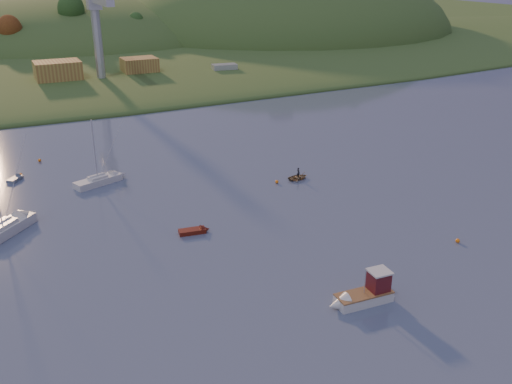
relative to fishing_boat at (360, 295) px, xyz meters
name	(u,v)px	position (x,y,z in m)	size (l,w,h in m)	color
ground	(404,380)	(-3.14, -10.43, -0.94)	(500.00, 500.00, 0.00)	#333C54
far_shore	(41,38)	(-3.14, 219.57, -0.94)	(620.00, 220.00, 1.50)	#26471C
shore_slope	(66,62)	(-3.14, 154.57, -0.94)	(640.00, 150.00, 7.00)	#26471C
hill_center	(74,43)	(6.86, 199.57, -0.94)	(140.00, 120.00, 36.00)	#26471C
hill_right	(282,35)	(91.86, 184.57, -0.94)	(150.00, 130.00, 60.00)	#26471C
hillside_trees	(57,54)	(-3.14, 174.57, -0.94)	(280.00, 50.00, 32.00)	#264A1A
wharf	(112,81)	(1.86, 111.57, 0.26)	(42.00, 16.00, 2.40)	slate
shed_west	(58,71)	(-11.14, 112.57, 3.86)	(11.00, 8.00, 4.80)	olive
shed_east	(139,65)	(9.86, 113.57, 3.46)	(9.00, 7.00, 4.00)	olive
dock_crane	(97,19)	(-1.14, 107.96, 16.24)	(3.20, 28.00, 20.30)	#B7B7BC
fishing_boat	(360,295)	(0.00, 0.00, 0.00)	(6.74, 2.43, 4.24)	silver
sailboat_near	(3,229)	(-29.78, 31.08, -0.15)	(8.08, 8.14, 12.24)	silver
sailboat_far	(98,180)	(-16.10, 42.78, -0.27)	(7.37, 4.39, 9.81)	silver
canoe	(298,177)	(11.43, 31.61, -0.60)	(2.29, 3.20, 0.66)	olive
paddler	(298,174)	(11.43, 31.61, -0.14)	(0.58, 0.38, 1.59)	black
red_tender	(198,230)	(-8.52, 21.36, -0.67)	(3.93, 1.80, 1.29)	#56160C
grey_dinghy	(17,178)	(-26.63, 50.23, -0.69)	(2.86, 3.23, 1.18)	slate
work_vessel	(225,74)	(31.86, 107.57, 0.49)	(16.15, 7.57, 4.00)	slate
buoy_0	(458,241)	(17.87, 5.45, -0.69)	(0.50, 0.50, 0.50)	orange
buoy_1	(277,182)	(7.74, 31.54, -0.69)	(0.50, 0.50, 0.50)	orange
buoy_3	(40,160)	(-22.63, 57.19, -0.69)	(0.50, 0.50, 0.50)	orange
buoy_4	(21,175)	(-26.03, 51.40, -0.69)	(0.50, 0.50, 0.50)	orange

